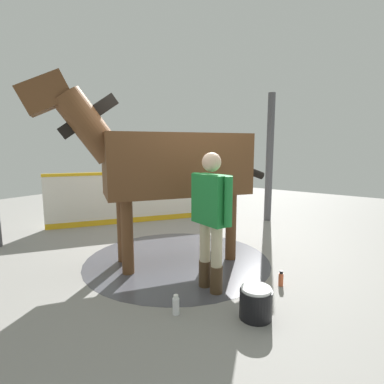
{
  "coord_description": "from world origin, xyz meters",
  "views": [
    {
      "loc": [
        -2.66,
        3.56,
        1.7
      ],
      "look_at": [
        -0.38,
        0.41,
        1.11
      ],
      "focal_mm": 28.24,
      "sensor_mm": 36.0,
      "label": 1
    }
  ],
  "objects_px": {
    "horse": "(168,163)",
    "handler": "(211,213)",
    "wash_bucket": "(256,303)",
    "bottle_spray": "(281,279)",
    "bottle_shampoo": "(176,305)"
  },
  "relations": [
    {
      "from": "horse",
      "to": "handler",
      "type": "height_order",
      "value": "horse"
    },
    {
      "from": "horse",
      "to": "handler",
      "type": "distance_m",
      "value": 1.19
    },
    {
      "from": "handler",
      "to": "wash_bucket",
      "type": "xyz_separation_m",
      "value": [
        -0.69,
        0.25,
        -0.78
      ]
    },
    {
      "from": "bottle_spray",
      "to": "horse",
      "type": "bearing_deg",
      "value": 6.38
    },
    {
      "from": "bottle_shampoo",
      "to": "bottle_spray",
      "type": "distance_m",
      "value": 1.41
    },
    {
      "from": "handler",
      "to": "bottle_spray",
      "type": "bearing_deg",
      "value": -30.63
    },
    {
      "from": "horse",
      "to": "bottle_shampoo",
      "type": "xyz_separation_m",
      "value": [
        -1.0,
        1.07,
        -1.37
      ]
    },
    {
      "from": "handler",
      "to": "wash_bucket",
      "type": "relative_size",
      "value": 5.04
    },
    {
      "from": "handler",
      "to": "bottle_spray",
      "type": "distance_m",
      "value": 1.22
    },
    {
      "from": "horse",
      "to": "wash_bucket",
      "type": "xyz_separation_m",
      "value": [
        -1.69,
        0.65,
        -1.3
      ]
    },
    {
      "from": "wash_bucket",
      "to": "bottle_spray",
      "type": "distance_m",
      "value": 0.84
    },
    {
      "from": "handler",
      "to": "wash_bucket",
      "type": "distance_m",
      "value": 1.07
    },
    {
      "from": "handler",
      "to": "wash_bucket",
      "type": "bearing_deg",
      "value": -92.07
    },
    {
      "from": "wash_bucket",
      "to": "bottle_spray",
      "type": "xyz_separation_m",
      "value": [
        0.04,
        -0.83,
        -0.07
      ]
    },
    {
      "from": "horse",
      "to": "bottle_shampoo",
      "type": "distance_m",
      "value": 2.0
    }
  ]
}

